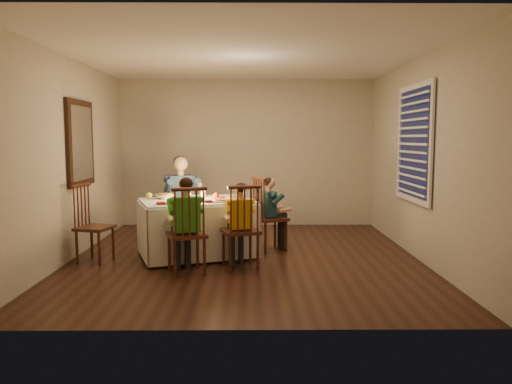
{
  "coord_description": "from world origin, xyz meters",
  "views": [
    {
      "loc": [
        0.09,
        -6.45,
        1.57
      ],
      "look_at": [
        0.14,
        0.15,
        0.85
      ],
      "focal_mm": 35.0,
      "sensor_mm": 36.0,
      "label": 1
    }
  ],
  "objects_px": {
    "chair_adult": "(182,244)",
    "chair_extra": "(96,262)",
    "dining_table": "(197,216)",
    "child_teal": "(270,250)",
    "adult": "(182,244)",
    "child_green": "(187,273)",
    "chair_near_left": "(187,273)",
    "chair_near_right": "(241,268)",
    "child_yellow": "(241,268)",
    "chair_end": "(270,250)",
    "serving_bowl": "(164,197)"
  },
  "relations": [
    {
      "from": "chair_near_left",
      "to": "serving_bowl",
      "type": "bearing_deg",
      "value": -87.45
    },
    {
      "from": "chair_adult",
      "to": "child_teal",
      "type": "distance_m",
      "value": 1.36
    },
    {
      "from": "child_yellow",
      "to": "serving_bowl",
      "type": "height_order",
      "value": "serving_bowl"
    },
    {
      "from": "serving_bowl",
      "to": "chair_extra",
      "type": "bearing_deg",
      "value": -149.48
    },
    {
      "from": "dining_table",
      "to": "child_yellow",
      "type": "distance_m",
      "value": 1.03
    },
    {
      "from": "child_green",
      "to": "serving_bowl",
      "type": "height_order",
      "value": "serving_bowl"
    },
    {
      "from": "chair_adult",
      "to": "serving_bowl",
      "type": "distance_m",
      "value": 0.98
    },
    {
      "from": "child_green",
      "to": "child_yellow",
      "type": "height_order",
      "value": "child_green"
    },
    {
      "from": "chair_near_right",
      "to": "chair_adult",
      "type": "bearing_deg",
      "value": -73.22
    },
    {
      "from": "chair_adult",
      "to": "chair_near_left",
      "type": "height_order",
      "value": "same"
    },
    {
      "from": "chair_adult",
      "to": "child_green",
      "type": "bearing_deg",
      "value": -102.72
    },
    {
      "from": "child_green",
      "to": "chair_near_left",
      "type": "bearing_deg",
      "value": 180.0
    },
    {
      "from": "child_green",
      "to": "child_teal",
      "type": "xyz_separation_m",
      "value": [
        1.02,
        1.18,
        0.0
      ]
    },
    {
      "from": "child_yellow",
      "to": "chair_extra",
      "type": "bearing_deg",
      "value": -26.33
    },
    {
      "from": "chair_near_right",
      "to": "adult",
      "type": "bearing_deg",
      "value": -73.22
    },
    {
      "from": "serving_bowl",
      "to": "chair_near_left",
      "type": "bearing_deg",
      "value": -67.31
    },
    {
      "from": "adult",
      "to": "serving_bowl",
      "type": "height_order",
      "value": "serving_bowl"
    },
    {
      "from": "chair_near_left",
      "to": "child_yellow",
      "type": "distance_m",
      "value": 0.66
    },
    {
      "from": "adult",
      "to": "child_yellow",
      "type": "bearing_deg",
      "value": -79.32
    },
    {
      "from": "dining_table",
      "to": "chair_extra",
      "type": "distance_m",
      "value": 1.4
    },
    {
      "from": "chair_adult",
      "to": "chair_near_right",
      "type": "height_order",
      "value": "same"
    },
    {
      "from": "child_yellow",
      "to": "child_teal",
      "type": "relative_size",
      "value": 1.02
    },
    {
      "from": "chair_extra",
      "to": "child_yellow",
      "type": "distance_m",
      "value": 1.88
    },
    {
      "from": "chair_extra",
      "to": "child_green",
      "type": "xyz_separation_m",
      "value": [
        1.23,
        -0.54,
        0.0
      ]
    },
    {
      "from": "chair_near_left",
      "to": "adult",
      "type": "distance_m",
      "value": 1.61
    },
    {
      "from": "child_green",
      "to": "child_teal",
      "type": "relative_size",
      "value": 1.1
    },
    {
      "from": "serving_bowl",
      "to": "chair_near_right",
      "type": "bearing_deg",
      "value": -37.23
    },
    {
      "from": "child_yellow",
      "to": "child_teal",
      "type": "xyz_separation_m",
      "value": [
        0.4,
        0.96,
        0.0
      ]
    },
    {
      "from": "chair_near_left",
      "to": "child_green",
      "type": "xyz_separation_m",
      "value": [
        0.0,
        0.0,
        0.0
      ]
    },
    {
      "from": "chair_adult",
      "to": "chair_near_right",
      "type": "distance_m",
      "value": 1.64
    },
    {
      "from": "chair_near_right",
      "to": "chair_end",
      "type": "bearing_deg",
      "value": -128.95
    },
    {
      "from": "child_teal",
      "to": "adult",
      "type": "bearing_deg",
      "value": 47.81
    },
    {
      "from": "chair_extra",
      "to": "serving_bowl",
      "type": "distance_m",
      "value": 1.22
    },
    {
      "from": "child_teal",
      "to": "child_yellow",
      "type": "bearing_deg",
      "value": 132.95
    },
    {
      "from": "dining_table",
      "to": "serving_bowl",
      "type": "relative_size",
      "value": 7.19
    },
    {
      "from": "child_yellow",
      "to": "dining_table",
      "type": "bearing_deg",
      "value": -63.82
    },
    {
      "from": "chair_extra",
      "to": "serving_bowl",
      "type": "bearing_deg",
      "value": -44.81
    },
    {
      "from": "chair_near_right",
      "to": "chair_extra",
      "type": "height_order",
      "value": "chair_near_right"
    },
    {
      "from": "chair_near_left",
      "to": "child_teal",
      "type": "height_order",
      "value": "same"
    },
    {
      "from": "chair_near_right",
      "to": "chair_extra",
      "type": "bearing_deg",
      "value": -26.33
    },
    {
      "from": "child_yellow",
      "to": "chair_end",
      "type": "bearing_deg",
      "value": -128.95
    },
    {
      "from": "chair_near_right",
      "to": "chair_end",
      "type": "xyz_separation_m",
      "value": [
        0.4,
        0.96,
        0.0
      ]
    },
    {
      "from": "chair_end",
      "to": "adult",
      "type": "xyz_separation_m",
      "value": [
        -1.29,
        0.41,
        0.0
      ]
    },
    {
      "from": "dining_table",
      "to": "child_green",
      "type": "bearing_deg",
      "value": -110.9
    },
    {
      "from": "chair_end",
      "to": "chair_near_right",
      "type": "bearing_deg",
      "value": 132.95
    },
    {
      "from": "dining_table",
      "to": "adult",
      "type": "relative_size",
      "value": 1.31
    },
    {
      "from": "chair_adult",
      "to": "chair_extra",
      "type": "distance_m",
      "value": 1.41
    },
    {
      "from": "child_yellow",
      "to": "serving_bowl",
      "type": "xyz_separation_m",
      "value": [
        -1.05,
        0.79,
        0.78
      ]
    },
    {
      "from": "dining_table",
      "to": "chair_adult",
      "type": "relative_size",
      "value": 1.67
    },
    {
      "from": "chair_near_right",
      "to": "child_green",
      "type": "bearing_deg",
      "value": 2.95
    }
  ]
}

